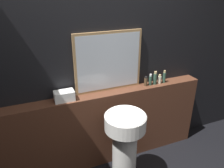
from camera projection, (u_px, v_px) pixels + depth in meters
wall_back at (103, 62)px, 2.39m from camera, size 8.00×0.06×2.50m
vanity_counter at (107, 127)px, 2.62m from camera, size 2.41×0.18×0.93m
pedestal_sink at (125, 144)px, 2.23m from camera, size 0.41×0.41×0.89m
mirror at (109, 62)px, 2.36m from camera, size 0.77×0.03×0.66m
towel_stack at (64, 96)px, 2.24m from camera, size 0.20×0.12×0.10m
shampoo_bottle at (146, 82)px, 2.57m from camera, size 0.04×0.04×0.12m
conditioner_bottle at (150, 80)px, 2.59m from camera, size 0.04×0.04×0.14m
lotion_bottle at (155, 78)px, 2.61m from camera, size 0.04×0.04×0.16m
body_wash_bottle at (160, 79)px, 2.64m from camera, size 0.04×0.04×0.11m
hand_soap_bottle at (164, 77)px, 2.65m from camera, size 0.04×0.04×0.16m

